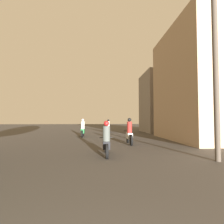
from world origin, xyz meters
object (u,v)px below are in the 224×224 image
at_px(motorcycle_white, 129,134).
at_px(building_right_near, 201,84).
at_px(motorcycle_blue, 108,127).
at_px(utility_pole_near, 216,65).
at_px(building_right_far, 165,103).
at_px(motorcycle_black, 106,141).
at_px(motorcycle_green, 83,130).

xyz_separation_m(motorcycle_white, building_right_near, (5.98, 1.86, 3.66)).
bearing_deg(motorcycle_blue, utility_pole_near, -85.91).
height_order(motorcycle_white, building_right_far, building_right_far).
xyz_separation_m(motorcycle_white, utility_pole_near, (2.52, -4.80, 2.99)).
height_order(motorcycle_black, motorcycle_blue, motorcycle_blue).
relative_size(motorcycle_white, building_right_near, 0.23).
bearing_deg(motorcycle_black, building_right_near, 43.13).
xyz_separation_m(motorcycle_green, utility_pole_near, (5.94, -9.95, 3.01)).
height_order(motorcycle_blue, utility_pole_near, utility_pole_near).
bearing_deg(motorcycle_black, building_right_far, 67.98).
xyz_separation_m(motorcycle_green, building_right_far, (9.83, 5.07, 3.03)).
xyz_separation_m(motorcycle_blue, building_right_near, (6.79, -8.27, 3.68)).
height_order(motorcycle_green, building_right_far, building_right_far).
height_order(motorcycle_black, motorcycle_green, motorcycle_green).
distance_m(motorcycle_black, motorcycle_white, 3.75).
bearing_deg(motorcycle_green, utility_pole_near, -50.26).
xyz_separation_m(building_right_far, utility_pole_near, (-3.89, -15.02, -0.02)).
bearing_deg(building_right_far, utility_pole_near, -104.51).
distance_m(motorcycle_black, motorcycle_green, 8.72).
bearing_deg(motorcycle_blue, motorcycle_white, -93.93).
distance_m(building_right_near, building_right_far, 8.40).
bearing_deg(building_right_far, motorcycle_white, -122.08).
distance_m(motorcycle_white, motorcycle_blue, 10.16).
xyz_separation_m(motorcycle_green, motorcycle_blue, (2.61, 4.98, -0.01)).
relative_size(motorcycle_green, motorcycle_blue, 1.05).
relative_size(motorcycle_white, utility_pole_near, 0.28).
xyz_separation_m(motorcycle_black, motorcycle_white, (1.62, 3.38, 0.05)).
distance_m(motorcycle_green, motorcycle_blue, 5.62).
xyz_separation_m(motorcycle_black, building_right_far, (8.03, 13.61, 3.06)).
relative_size(motorcycle_green, utility_pole_near, 0.30).
distance_m(motorcycle_white, building_right_near, 7.25).
bearing_deg(motorcycle_white, motorcycle_blue, 88.11).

